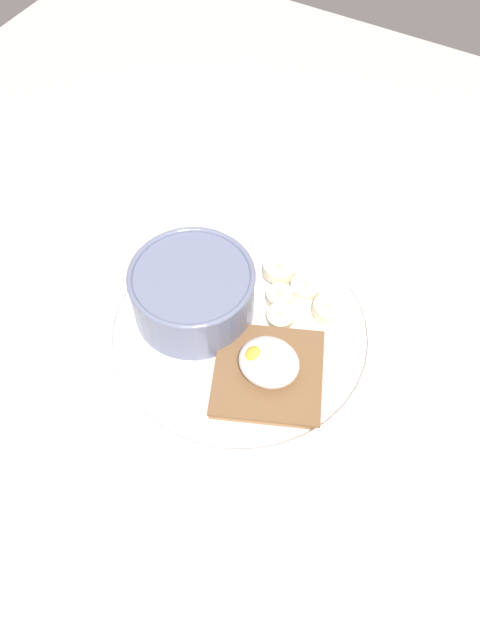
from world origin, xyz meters
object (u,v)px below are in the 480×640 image
banana_slice_back (280,317)px  banana_slice_left (305,287)px  oatmeal_bowl (191,295)px  poached_egg (268,362)px  toast_slice (268,374)px  banana_slice_front (276,268)px  banana_slice_inner (279,297)px  banana_slice_right (328,309)px

banana_slice_back → banana_slice_left: bearing=-95.7°
oatmeal_bowl → poached_egg: oatmeal_bowl is taller
oatmeal_bowl → toast_slice: size_ratio=0.92×
banana_slice_back → poached_egg: bearing=106.5°
banana_slice_front → banana_slice_back: (-3.30, 5.29, -0.08)cm
toast_slice → banana_slice_inner: (3.27, -8.67, 0.01)cm
poached_egg → banana_slice_back: bearing=-73.5°
oatmeal_bowl → banana_slice_right: (-12.13, -6.92, -2.36)cm
toast_slice → banana_slice_back: size_ratio=3.75×
banana_slice_back → banana_slice_right: 5.05cm
banana_slice_back → banana_slice_right: (-3.82, -3.30, -0.01)cm
poached_egg → banana_slice_front: 13.07cm
banana_slice_right → banana_slice_back: bearing=40.8°
poached_egg → banana_slice_back: size_ratio=1.61×
banana_slice_inner → banana_slice_back: bearing=119.9°
banana_slice_inner → banana_slice_front: bearing=-56.5°
oatmeal_bowl → banana_slice_front: size_ratio=3.06×
banana_slice_inner → toast_slice: bearing=110.7°
banana_slice_back → banana_slice_inner: size_ratio=0.93×
banana_slice_left → banana_slice_right: size_ratio=0.88×
poached_egg → banana_slice_back: 7.13cm
oatmeal_bowl → banana_slice_right: bearing=-150.3°
banana_slice_back → oatmeal_bowl: bearing=23.6°
banana_slice_front → banana_slice_right: size_ratio=0.85×
oatmeal_bowl → banana_slice_front: bearing=-119.3°
banana_slice_right → banana_slice_inner: bearing=12.2°
oatmeal_bowl → banana_slice_back: 9.36cm
banana_slice_front → banana_slice_left: 3.82cm
toast_slice → banana_slice_left: (1.53, -11.27, -0.10)cm
toast_slice → poached_egg: size_ratio=2.33×
oatmeal_bowl → banana_slice_inner: oatmeal_bowl is taller
banana_slice_front → banana_slice_right: 7.40cm
oatmeal_bowl → toast_slice: oatmeal_bowl is taller
banana_slice_back → banana_slice_inner: 2.53cm
banana_slice_front → banana_slice_right: (-7.13, 1.99, -0.09)cm
oatmeal_bowl → banana_slice_back: size_ratio=3.46×
poached_egg → banana_slice_right: 10.23cm
toast_slice → banana_slice_front: 12.90cm
toast_slice → banana_slice_front: bearing=-65.7°
toast_slice → banana_slice_left: 11.37cm
banana_slice_front → banana_slice_back: bearing=122.0°
poached_egg → oatmeal_bowl: bearing=-15.8°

